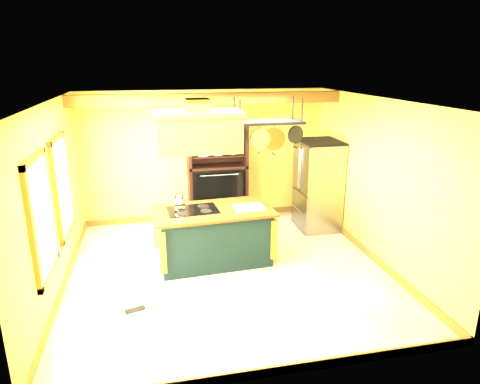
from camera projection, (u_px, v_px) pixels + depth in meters
name	position (u px, v px, depth m)	size (l,w,h in m)	color
floor	(228.00, 270.00, 6.92)	(5.00, 5.00, 0.00)	beige
ceiling	(226.00, 101.00, 6.12)	(5.00, 5.00, 0.00)	white
wall_back	(205.00, 156.00, 8.86)	(5.00, 0.02, 2.70)	#E6C954
wall_front	(273.00, 263.00, 4.18)	(5.00, 0.02, 2.70)	#E6C954
wall_left	(53.00, 201.00, 6.02)	(0.02, 5.00, 2.70)	#E6C954
wall_right	(376.00, 181.00, 7.02)	(0.02, 5.00, 2.70)	#E6C954
ceiling_beam	(209.00, 99.00, 7.74)	(5.00, 0.15, 0.20)	olive
window_near	(42.00, 217.00, 5.26)	(0.06, 1.06, 1.56)	olive
window_far	(62.00, 186.00, 6.57)	(0.06, 1.06, 1.56)	olive
kitchen_island	(213.00, 235.00, 7.11)	(2.01, 1.21, 1.11)	#13292D
range_hood	(198.00, 130.00, 6.56)	(1.35, 0.76, 0.80)	#B07A2C
pot_rack	(268.00, 128.00, 6.78)	(1.16, 0.55, 0.86)	black
refrigerator	(318.00, 187.00, 8.49)	(0.75, 0.89, 1.74)	gray
hutch	(217.00, 183.00, 8.84)	(1.19, 0.55, 2.11)	black
floor_register	(135.00, 310.00, 5.81)	(0.28, 0.12, 0.01)	black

